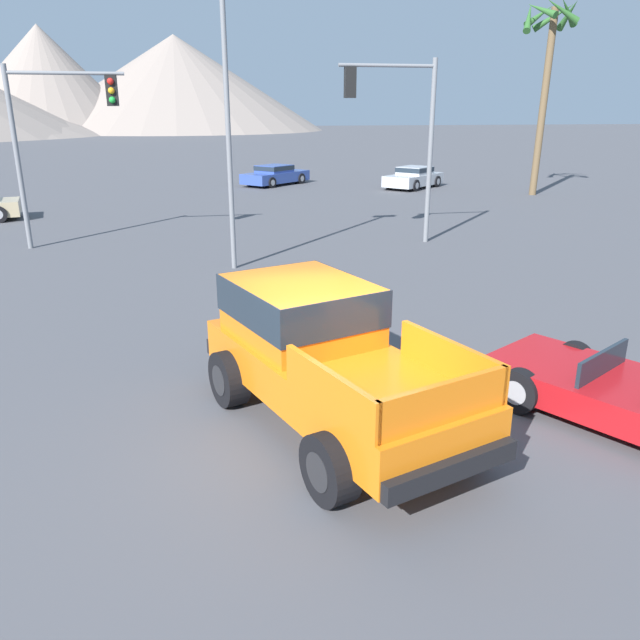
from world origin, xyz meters
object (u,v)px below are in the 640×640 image
Objects in this scene: parked_car_blue at (275,175)px; traffic_light_main at (397,118)px; street_lamp_post at (226,92)px; red_convertible_car at (631,398)px; orange_pickup_truck at (320,348)px; palm_tree_tall at (548,52)px; traffic_light_crosswalk at (58,123)px; parked_car_silver at (414,177)px.

parked_car_blue is 0.76× the size of traffic_light_main.
traffic_light_main is 6.06m from street_lamp_post.
street_lamp_post reaches higher than red_convertible_car.
parked_car_blue is (3.12, 29.41, -0.50)m from orange_pickup_truck.
street_lamp_post is at bearing 24.42° from traffic_light_main.
parked_car_blue is 0.47× the size of palm_tree_tall.
traffic_light_crosswalk is at bearing -71.15° from parked_car_blue.
orange_pickup_truck is at bearing -86.09° from street_lamp_post.
red_convertible_car is (4.31, -1.04, -0.68)m from orange_pickup_truck.
red_convertible_car is at bearing -64.59° from street_lamp_post.
traffic_light_main reaches higher than parked_car_silver.
street_lamp_post is (-3.76, -20.03, 4.12)m from parked_car_blue.
palm_tree_tall is (21.46, 8.96, 3.04)m from traffic_light_crosswalk.
palm_tree_tall is at bearing -136.46° from traffic_light_main.
street_lamp_post is at bearing 84.50° from red_convertible_car.
palm_tree_tall reaches higher than traffic_light_crosswalk.
traffic_light_main is 0.74× the size of street_lamp_post.
parked_car_blue is at bearing 61.33° from red_convertible_car.
street_lamp_post reaches higher than parked_car_blue.
red_convertible_car is 0.75× the size of traffic_light_main.
red_convertible_car is 12.31m from street_lamp_post.
palm_tree_tall is at bearing -169.64° from parked_car_silver.
orange_pickup_truck is 0.67× the size of street_lamp_post.
traffic_light_crosswalk is at bearing 93.18° from orange_pickup_truck.
palm_tree_tall is at bearing 34.91° from orange_pickup_truck.
traffic_light_crosswalk reaches higher than red_convertible_car.
traffic_light_main is at bearing 116.50° from parked_car_silver.
red_convertible_car is 26.84m from palm_tree_tall.
street_lamp_post is at bearing -38.44° from traffic_light_crosswalk.
parked_car_blue is 18.59m from traffic_light_crosswalk.
parked_car_silver is 20.79m from street_lamp_post.
orange_pickup_truck is 0.91× the size of traffic_light_main.
parked_car_silver is at bearing 141.99° from palm_tree_tall.
street_lamp_post is 0.84× the size of palm_tree_tall.
traffic_light_main is at bearing -8.01° from traffic_light_crosswalk.
parked_car_silver is at bearing 56.35° from street_lamp_post.
traffic_light_crosswalk is 0.60× the size of palm_tree_tall.
parked_car_blue is 20.80m from street_lamp_post.
street_lamp_post is (-4.95, 10.41, 4.30)m from red_convertible_car.
orange_pickup_truck is 1.21× the size of red_convertible_car.
traffic_light_crosswalk is at bearing -8.01° from traffic_light_main.
traffic_light_crosswalk is (-8.75, -16.07, 3.30)m from parked_car_blue.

